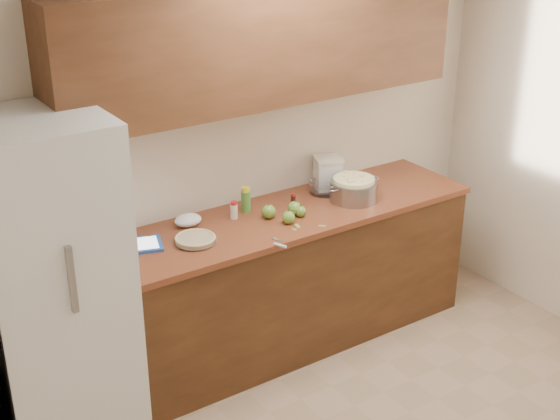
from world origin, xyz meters
TOP-DOWN VIEW (x-y plane):
  - room_shell at (0.00, 0.00)m, footprint 3.60×3.60m
  - counter_run at (0.00, 1.48)m, footprint 2.64×0.68m
  - upper_cabinets at (0.00, 1.63)m, footprint 2.60×0.34m
  - fridge at (-1.44, 1.44)m, footprint 0.70×0.70m
  - pie at (-0.60, 1.42)m, footprint 0.24×0.24m
  - colander at (0.54, 1.41)m, footprint 0.40×0.30m
  - flour_canister at (0.52, 1.67)m, footprint 0.23×0.23m
  - tablet at (-0.89, 1.56)m, footprint 0.31×0.27m
  - paring_knife at (-0.22, 1.13)m, footprint 0.08×0.16m
  - lemon_bottle at (-0.13, 1.64)m, footprint 0.06×0.06m
  - cinnamon_shaker at (-0.25, 1.59)m, footprint 0.05×0.05m
  - vanilla_bottle at (0.16, 1.54)m, footprint 0.03×0.03m
  - mixing_bowl at (0.45, 1.61)m, footprint 0.21×0.21m
  - paper_towel at (-0.53, 1.66)m, footprint 0.18×0.15m
  - apple_left at (-0.07, 1.47)m, footprint 0.09×0.09m
  - apple_center at (0.09, 1.43)m, footprint 0.09×0.09m
  - apple_front at (-0.01, 1.34)m, footprint 0.08×0.08m
  - apple_extra at (0.10, 1.39)m, footprint 0.07×0.07m
  - peel_a at (0.13, 1.20)m, footprint 0.04×0.04m
  - peel_b at (-0.03, 1.25)m, footprint 0.02×0.03m
  - peel_c at (-0.20, 1.21)m, footprint 0.01×0.03m
  - peel_d at (0.01, 1.28)m, footprint 0.03×0.05m
  - peel_e at (-0.01, 1.36)m, footprint 0.05×0.03m

SIDE VIEW (x-z plane):
  - counter_run at x=0.00m, z-range 0.00..0.92m
  - fridge at x=-1.44m, z-range 0.00..1.80m
  - peel_a at x=0.13m, z-range 0.92..0.92m
  - peel_b at x=-0.03m, z-range 0.92..0.92m
  - peel_c at x=-0.20m, z-range 0.92..0.92m
  - peel_d at x=0.01m, z-range 0.92..0.92m
  - peel_e at x=-0.01m, z-range 0.92..0.92m
  - paring_knife at x=-0.22m, z-range 0.92..0.93m
  - tablet at x=-0.89m, z-range 0.92..0.94m
  - pie at x=-0.60m, z-range 0.92..0.96m
  - apple_extra at x=0.10m, z-range 0.91..0.99m
  - paper_towel at x=-0.53m, z-range 0.92..0.99m
  - apple_front at x=-0.01m, z-range 0.91..1.01m
  - vanilla_bottle at x=0.16m, z-range 0.92..1.00m
  - mixing_bowl at x=0.45m, z-range 0.92..1.00m
  - apple_left at x=-0.07m, z-range 0.91..1.01m
  - apple_center at x=0.09m, z-range 0.91..1.01m
  - cinnamon_shaker at x=-0.25m, z-range 0.92..1.03m
  - colander at x=0.54m, z-range 0.92..1.07m
  - lemon_bottle at x=-0.13m, z-range 0.92..1.08m
  - flour_canister at x=0.52m, z-range 0.92..1.14m
  - room_shell at x=0.00m, z-range -0.50..3.10m
  - upper_cabinets at x=0.00m, z-range 1.60..2.30m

